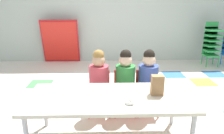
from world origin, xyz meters
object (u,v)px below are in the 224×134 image
at_px(seated_child_middle_seat, 125,76).
at_px(folded_activity_table, 60,42).
at_px(donut_powdered_on_plate, 130,102).
at_px(paper_bag_brown, 157,85).
at_px(craft_table, 110,100).
at_px(seated_child_far_right, 148,76).
at_px(paper_plate_near_edge, 130,104).
at_px(kid_chair_green_stack, 212,42).
at_px(seated_child_near_camera, 99,77).
at_px(paper_plate_center_table, 100,92).

distance_m(seated_child_middle_seat, folded_activity_table, 2.95).
bearing_deg(donut_powdered_on_plate, seated_child_middle_seat, 88.27).
bearing_deg(paper_bag_brown, craft_table, -176.50).
relative_size(seated_child_far_right, folded_activity_table, 0.84).
bearing_deg(craft_table, paper_plate_near_edge, -43.54).
height_order(craft_table, folded_activity_table, folded_activity_table).
bearing_deg(paper_plate_near_edge, seated_child_middle_seat, 88.27).
xyz_separation_m(paper_bag_brown, paper_plate_near_edge, (-0.32, -0.22, -0.11)).
relative_size(kid_chair_green_stack, paper_bag_brown, 4.73).
height_order(seated_child_far_right, donut_powdered_on_plate, seated_child_far_right).
bearing_deg(seated_child_near_camera, craft_table, -77.73).
relative_size(craft_table, folded_activity_table, 1.63).
height_order(folded_activity_table, paper_plate_center_table, folded_activity_table).
xyz_separation_m(kid_chair_green_stack, donut_powdered_on_plate, (-2.27, -3.05, 0.00)).
height_order(seated_child_middle_seat, kid_chair_green_stack, kid_chair_green_stack).
distance_m(craft_table, seated_child_middle_seat, 0.65).
distance_m(seated_child_middle_seat, donut_powdered_on_plate, 0.80).
bearing_deg(donut_powdered_on_plate, craft_table, 136.46).
bearing_deg(seated_child_near_camera, paper_plate_center_table, -86.86).
bearing_deg(paper_plate_near_edge, donut_powdered_on_plate, 0.00).
xyz_separation_m(craft_table, seated_child_far_right, (0.53, 0.61, 0.04)).
relative_size(folded_activity_table, donut_powdered_on_plate, 9.88).
xyz_separation_m(seated_child_far_right, kid_chair_green_stack, (1.94, 2.26, 0.02)).
relative_size(seated_child_middle_seat, donut_powdered_on_plate, 8.35).
xyz_separation_m(seated_child_far_right, paper_plate_near_edge, (-0.33, -0.80, 0.00)).
bearing_deg(seated_child_near_camera, paper_bag_brown, -41.77).
relative_size(seated_child_far_right, kid_chair_green_stack, 0.88).
xyz_separation_m(craft_table, paper_bag_brown, (0.51, 0.03, 0.15)).
height_order(seated_child_near_camera, folded_activity_table, folded_activity_table).
bearing_deg(paper_plate_near_edge, seated_child_far_right, 67.29).
bearing_deg(paper_bag_brown, donut_powdered_on_plate, -145.49).
bearing_deg(seated_child_middle_seat, paper_bag_brown, -63.06).
bearing_deg(seated_child_far_right, seated_child_middle_seat, 180.00).
bearing_deg(kid_chair_green_stack, paper_plate_near_edge, -126.64).
height_order(kid_chair_green_stack, folded_activity_table, folded_activity_table).
relative_size(seated_child_middle_seat, folded_activity_table, 0.84).
bearing_deg(seated_child_near_camera, seated_child_far_right, 0.00).
bearing_deg(donut_powdered_on_plate, paper_bag_brown, 34.51).
relative_size(seated_child_middle_seat, seated_child_far_right, 1.00).
relative_size(craft_table, seated_child_middle_seat, 1.93).
distance_m(folded_activity_table, paper_bag_brown, 3.60).
bearing_deg(folded_activity_table, donut_powdered_on_plate, -68.14).
bearing_deg(paper_plate_center_table, seated_child_far_right, 38.77).
distance_m(seated_child_far_right, kid_chair_green_stack, 2.97).
distance_m(kid_chair_green_stack, paper_bag_brown, 3.44).
xyz_separation_m(seated_child_middle_seat, donut_powdered_on_plate, (-0.02, -0.80, 0.02)).
distance_m(seated_child_far_right, donut_powdered_on_plate, 0.86).
bearing_deg(seated_child_middle_seat, kid_chair_green_stack, 45.12).
distance_m(seated_child_far_right, paper_bag_brown, 0.59).
xyz_separation_m(folded_activity_table, paper_plate_near_edge, (1.36, -3.40, 0.02)).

